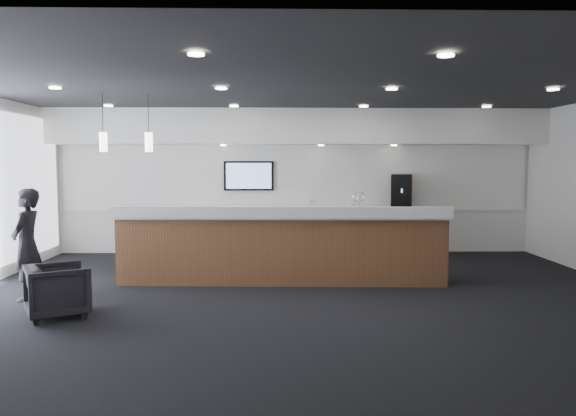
{
  "coord_description": "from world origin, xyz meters",
  "views": [
    {
      "loc": [
        -0.45,
        -7.97,
        1.95
      ],
      "look_at": [
        -0.23,
        1.3,
        1.18
      ],
      "focal_mm": 35.0,
      "sensor_mm": 36.0,
      "label": 1
    }
  ],
  "objects_px": {
    "armchair": "(58,290)",
    "service_counter": "(282,247)",
    "lounge_guest": "(27,244)",
    "coffee_machine": "(401,192)"
  },
  "relations": [
    {
      "from": "armchair",
      "to": "service_counter",
      "type": "bearing_deg",
      "value": -84.51
    },
    {
      "from": "armchair",
      "to": "lounge_guest",
      "type": "height_order",
      "value": "lounge_guest"
    },
    {
      "from": "service_counter",
      "to": "coffee_machine",
      "type": "height_order",
      "value": "coffee_machine"
    },
    {
      "from": "service_counter",
      "to": "lounge_guest",
      "type": "distance_m",
      "value": 3.76
    },
    {
      "from": "coffee_machine",
      "to": "lounge_guest",
      "type": "relative_size",
      "value": 0.47
    },
    {
      "from": "service_counter",
      "to": "armchair",
      "type": "distance_m",
      "value": 3.46
    },
    {
      "from": "armchair",
      "to": "coffee_machine",
      "type": "bearing_deg",
      "value": -78.34
    },
    {
      "from": "coffee_machine",
      "to": "armchair",
      "type": "relative_size",
      "value": 1.01
    },
    {
      "from": "service_counter",
      "to": "lounge_guest",
      "type": "xyz_separation_m",
      "value": [
        -3.6,
        -1.08,
        0.21
      ]
    },
    {
      "from": "coffee_machine",
      "to": "armchair",
      "type": "distance_m",
      "value": 7.18
    }
  ]
}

